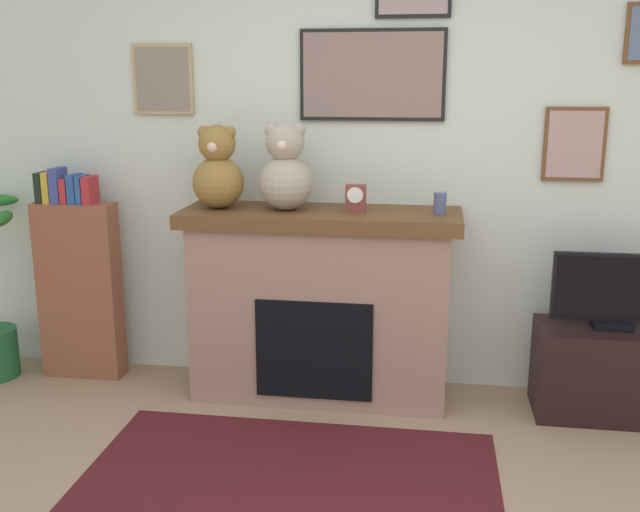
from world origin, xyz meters
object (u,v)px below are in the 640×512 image
object	(u,v)px
bookshelf	(79,283)
television	(615,292)
teddy_bear_brown	(285,171)
candle_jar	(440,203)
fireplace	(321,303)
teddy_bear_grey	(218,171)
mantel_clock	(356,198)
tv_stand	(607,372)

from	to	relation	value
bookshelf	television	bearing A→B (deg)	-1.90
television	teddy_bear_brown	bearing A→B (deg)	179.05
candle_jar	television	bearing A→B (deg)	-1.86
fireplace	teddy_bear_grey	distance (m)	0.94
television	candle_jar	bearing A→B (deg)	178.14
fireplace	television	size ratio (longest dim) A/B	2.38
candle_jar	teddy_bear_grey	xyz separation A→B (m)	(-1.22, -0.00, 0.15)
candle_jar	mantel_clock	xyz separation A→B (m)	(-0.45, -0.00, 0.02)
television	candle_jar	world-z (taller)	candle_jar
teddy_bear_brown	mantel_clock	bearing A→B (deg)	-0.13
teddy_bear_brown	teddy_bear_grey	bearing A→B (deg)	180.00
television	mantel_clock	bearing A→B (deg)	178.81
tv_stand	candle_jar	size ratio (longest dim) A/B	6.52
television	candle_jar	size ratio (longest dim) A/B	5.57
tv_stand	candle_jar	world-z (taller)	candle_jar
fireplace	bookshelf	bearing A→B (deg)	177.93
bookshelf	tv_stand	bearing A→B (deg)	-1.87
mantel_clock	teddy_bear_grey	world-z (taller)	teddy_bear_grey
teddy_bear_grey	teddy_bear_brown	size ratio (longest dim) A/B	0.96
mantel_clock	bookshelf	bearing A→B (deg)	177.52
bookshelf	candle_jar	xyz separation A→B (m)	(2.13, -0.07, 0.55)
tv_stand	teddy_bear_brown	xyz separation A→B (m)	(-1.77, 0.03, 1.05)
fireplace	teddy_bear_grey	size ratio (longest dim) A/B	3.33
teddy_bear_brown	television	bearing A→B (deg)	-0.95
teddy_bear_brown	bookshelf	bearing A→B (deg)	176.81
candle_jar	teddy_bear_grey	distance (m)	1.23
tv_stand	television	bearing A→B (deg)	-90.00
mantel_clock	teddy_bear_brown	world-z (taller)	teddy_bear_brown
bookshelf	tv_stand	xyz separation A→B (m)	(3.06, -0.10, -0.34)
tv_stand	television	world-z (taller)	television
teddy_bear_brown	tv_stand	bearing A→B (deg)	-0.91
bookshelf	television	size ratio (longest dim) A/B	1.98
mantel_clock	teddy_bear_grey	bearing A→B (deg)	179.93
fireplace	candle_jar	world-z (taller)	candle_jar
television	teddy_bear_brown	xyz separation A→B (m)	(-1.77, 0.03, 0.60)
fireplace	teddy_bear_brown	world-z (taller)	teddy_bear_brown
fireplace	mantel_clock	distance (m)	0.64
television	mantel_clock	xyz separation A→B (m)	(-1.38, 0.03, 0.46)
candle_jar	teddy_bear_grey	size ratio (longest dim) A/B	0.25
bookshelf	teddy_bear_brown	bearing A→B (deg)	-3.19
tv_stand	television	distance (m)	0.45
candle_jar	teddy_bear_brown	bearing A→B (deg)	-179.96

